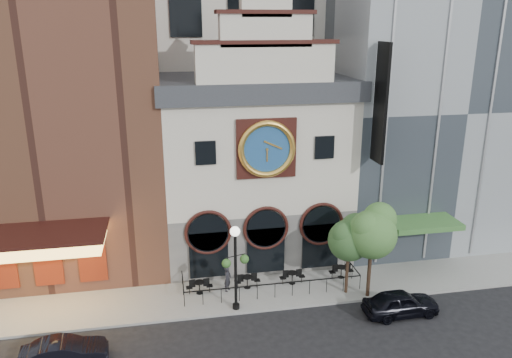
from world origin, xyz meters
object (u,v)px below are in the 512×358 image
Objects in this scene: bistro_3 at (341,271)px; car_right at (401,303)px; bistro_0 at (199,286)px; bistro_1 at (247,281)px; tree_left at (350,237)px; car_left at (64,353)px; bistro_2 at (292,277)px; lamppost at (235,259)px; pedestrian at (228,279)px; tree_right at (373,230)px.

car_right reaches higher than bistro_3.
bistro_0 and bistro_1 have the same top height.
car_right is 4.58m from tree_left.
bistro_0 is 9.01m from bistro_3.
bistro_3 is at bearing -76.07° from car_left.
bistro_2 is 6.66m from car_right.
bistro_2 is at bearing -72.26° from car_left.
bistro_1 is 0.31× the size of lamppost.
bistro_1 is 1.27m from pedestrian.
lamppost reaches higher than pedestrian.
tree_right is (7.95, -0.01, 1.08)m from lamppost.
tree_right reaches higher than tree_left.
bistro_3 is at bearing 2.66° from bistro_2.
bistro_0 is 10.73m from tree_right.
bistro_1 is at bearing 47.77° from lamppost.
bistro_3 is 16.73m from car_left.
bistro_2 is at bearing -177.34° from bistro_3.
tree_right is at bearing -69.40° from pedestrian.
bistro_1 is 8.16m from tree_right.
bistro_0 is 0.32× the size of tree_left.
bistro_3 is (6.08, 0.15, 0.00)m from bistro_1.
bistro_3 is at bearing 1.05° from lamppost.
lamppost is at bearing -115.29° from bistro_1.
lamppost is (0.20, -2.05, 2.32)m from pedestrian.
tree_right reaches higher than bistro_0.
car_right is 1.06× the size of car_left.
car_left is at bearing -151.71° from bistro_1.
tree_left is (7.01, -1.47, 2.81)m from pedestrian.
bistro_3 is 1.00× the size of pedestrian.
car_left is 9.97m from pedestrian.
tree_right reaches higher than bistro_3.
tree_left is (8.72, -1.46, 3.14)m from bistro_0.
bistro_2 is 4.60m from tree_left.
tree_left reaches higher than bistro_0.
car_right is 0.74× the size of tree_right.
pedestrian reaches higher than car_right.
car_left is at bearing -177.45° from lamppost.
bistro_1 is at bearing -178.59° from bistro_3.
tree_right is at bearing -69.83° from bistro_3.
pedestrian is (-7.30, -0.26, 0.33)m from bistro_3.
lamppost reaches higher than bistro_1.
lamppost is at bearing -162.01° from bistro_3.
bistro_0 is at bearing 170.48° from tree_left.
tree_left is (-2.17, 2.67, 3.03)m from car_right.
bistro_2 is 5.14m from lamppost.
car_right is at bearing -28.08° from bistro_1.
tree_left is at bearing -9.52° from bistro_0.
car_right reaches higher than bistro_0.
bistro_2 is at bearing 152.15° from tree_right.
pedestrian is 3.10m from lamppost.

